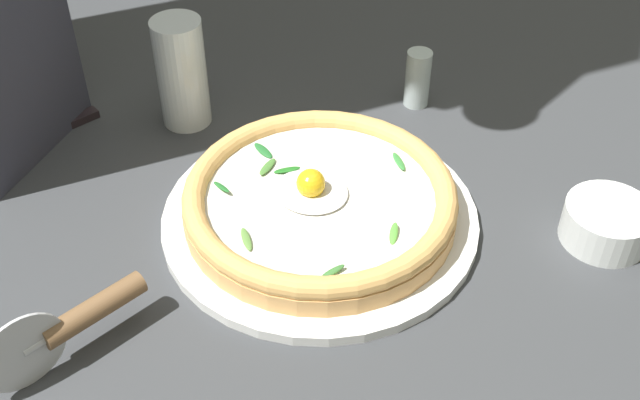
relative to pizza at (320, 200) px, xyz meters
The scene contains 8 objects.
ground_plane 0.06m from the pizza, 28.20° to the right, with size 2.40×2.40×0.03m, color #393B3E.
pizza_plate 0.03m from the pizza, 10.25° to the left, with size 0.34×0.34×0.01m, color white.
pizza is the anchor object (origin of this frame).
side_bowl 0.30m from the pizza, 26.32° to the left, with size 0.09×0.09×0.04m, color white.
pizza_cutter 0.28m from the pizza, 110.59° to the right, with size 0.05×0.16×0.08m.
table_knife 0.38m from the pizza, behind, with size 0.09×0.23×0.01m.
drinking_glass 0.25m from the pizza, 162.30° to the left, with size 0.06×0.06×0.14m.
pepper_shaker 0.26m from the pizza, 92.28° to the left, with size 0.03×0.03×0.08m, color silver.
Camera 1 is at (0.30, -0.53, 0.59)m, focal length 44.69 mm.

